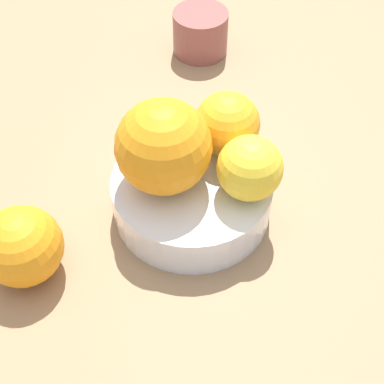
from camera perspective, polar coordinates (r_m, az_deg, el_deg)
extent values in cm
cube|color=#997551|center=(56.84, 0.00, -2.36)|extent=(110.00, 110.00, 2.00)
cylinder|color=silver|center=(55.75, 0.00, -1.48)|extent=(9.60, 9.60, 0.79)
cylinder|color=silver|center=(54.37, 0.00, -0.30)|extent=(15.48, 15.48, 4.37)
sphere|color=orange|center=(49.61, -2.94, 4.62)|extent=(8.76, 8.76, 8.76)
sphere|color=yellow|center=(49.91, 5.91, 2.43)|extent=(6.02, 6.02, 6.02)
sphere|color=#F9A823|center=(53.57, 3.60, 6.93)|extent=(6.33, 6.33, 6.33)
sphere|color=orange|center=(51.00, -16.88, -5.48)|extent=(7.27, 7.27, 7.27)
cylinder|color=#8C4C47|center=(73.93, 0.86, 15.96)|extent=(6.98, 6.98, 5.51)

